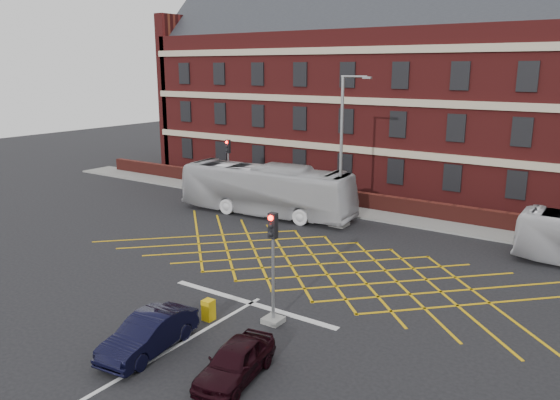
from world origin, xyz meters
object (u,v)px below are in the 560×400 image
Objects in this scene: traffic_light_far at (229,174)px; bus_left at (266,190)px; direction_signs at (244,176)px; utility_cabinet at (208,310)px; car_maroon at (235,361)px; street_lamp at (341,176)px; car_navy at (149,334)px; traffic_light_near at (273,279)px.

bus_left is at bearing -23.74° from traffic_light_far.
direction_signs is 21.22m from utility_cabinet.
direction_signs is (0.12, 1.69, -0.39)m from traffic_light_far.
car_maroon is 0.39× the size of street_lamp.
direction_signs is 2.72× the size of utility_cabinet.
car_maroon is 4.26× the size of utility_cabinet.
street_lamp is 14.37m from utility_cabinet.
direction_signs is at bearing 46.09° from bus_left.
car_maroon is 4.24m from utility_cabinet.
direction_signs reaches higher than car_maroon.
bus_left reaches higher than utility_cabinet.
car_maroon is 17.55m from street_lamp.
bus_left is 1.32× the size of street_lamp.
utility_cabinet is (12.05, -15.83, -1.36)m from traffic_light_far.
traffic_light_far is at bearing 169.82° from street_lamp.
car_navy is 0.44× the size of street_lamp.
traffic_light_far is 1.73m from direction_signs.
car_navy is 4.80× the size of utility_cabinet.
street_lamp is 10.97× the size of utility_cabinet.
traffic_light_far is 19.94m from utility_cabinet.
street_lamp is 4.04× the size of direction_signs.
traffic_light_near is 20.40m from traffic_light_far.
direction_signs is (-15.31, 20.08, 0.79)m from car_maroon.
street_lamp reaches higher than bus_left.
car_navy is at bearing 175.91° from car_maroon.
utility_cabinet is (-2.16, -1.19, -1.36)m from traffic_light_near.
utility_cabinet is (1.87, -14.00, -2.65)m from street_lamp.
traffic_light_near reaches higher than utility_cabinet.
street_lamp is (5.24, 0.34, 1.41)m from bus_left.
car_navy is 0.91× the size of traffic_light_near.
street_lamp is at bearing -10.18° from traffic_light_far.
utility_cabinet is (11.94, -17.52, -0.97)m from direction_signs.
traffic_light_far is (-4.94, 2.17, 0.13)m from bus_left.
traffic_light_near is at bearing 54.26° from car_navy.
direction_signs is (-14.10, 16.33, -0.39)m from traffic_light_near.
car_navy is 23.61m from direction_signs.
bus_left is at bearing 113.46° from car_maroon.
car_maroon is (3.47, 0.32, -0.05)m from car_navy.
car_navy is at bearing -118.88° from traffic_light_near.
street_lamp is at bearing 98.15° from car_maroon.
street_lamp reaches higher than car_maroon.
traffic_light_near is at bearing -72.53° from street_lamp.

